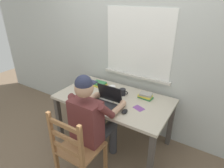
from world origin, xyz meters
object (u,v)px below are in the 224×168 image
object	(u,v)px
desk	(114,103)
wooden_chair	(77,150)
coffee_mug_dark	(88,81)
coffee_mug_spare	(123,92)
book_stack_main	(146,96)
laptop	(106,101)
book_stack_side	(99,84)
coffee_mug_white	(112,89)
seated_person	(92,119)
computer_mouse	(125,111)
landscape_photo_print	(139,108)

from	to	relation	value
desk	wooden_chair	world-z (taller)	wooden_chair
coffee_mug_dark	coffee_mug_spare	bearing A→B (deg)	-2.79
coffee_mug_spare	book_stack_main	distance (m)	0.31
desk	coffee_mug_spare	world-z (taller)	coffee_mug_spare
laptop	book_stack_side	bearing A→B (deg)	134.15
coffee_mug_white	book_stack_main	distance (m)	0.45
coffee_mug_white	coffee_mug_dark	xyz separation A→B (m)	(-0.46, 0.05, -0.00)
desk	seated_person	xyz separation A→B (m)	(0.02, -0.48, 0.06)
laptop	coffee_mug_white	world-z (taller)	laptop
computer_mouse	desk	bearing A→B (deg)	141.49
wooden_chair	book_stack_side	world-z (taller)	wooden_chair
book_stack_main	landscape_photo_print	xyz separation A→B (m)	(0.03, -0.26, -0.03)
laptop	wooden_chair	bearing A→B (deg)	-89.76
desk	book_stack_main	size ratio (longest dim) A/B	7.85
wooden_chair	coffee_mug_dark	world-z (taller)	wooden_chair
wooden_chair	coffee_mug_white	distance (m)	0.93
coffee_mug_dark	book_stack_main	xyz separation A→B (m)	(0.91, 0.05, -0.01)
computer_mouse	book_stack_main	world-z (taller)	book_stack_main
computer_mouse	coffee_mug_spare	distance (m)	0.42
landscape_photo_print	coffee_mug_spare	bearing A→B (deg)	170.56
coffee_mug_white	coffee_mug_spare	size ratio (longest dim) A/B	0.99
coffee_mug_spare	book_stack_main	xyz separation A→B (m)	(0.29, 0.08, -0.01)
desk	coffee_mug_dark	xyz separation A→B (m)	(-0.55, 0.16, 0.13)
seated_person	coffee_mug_white	world-z (taller)	seated_person
coffee_mug_dark	book_stack_side	size ratio (longest dim) A/B	0.56
coffee_mug_spare	coffee_mug_dark	bearing A→B (deg)	177.21
book_stack_main	landscape_photo_print	world-z (taller)	book_stack_main
laptop	landscape_photo_print	world-z (taller)	laptop
desk	wooden_chair	distance (m)	0.78
wooden_chair	book_stack_main	distance (m)	1.07
wooden_chair	seated_person	bearing A→B (deg)	90.00
desk	landscape_photo_print	bearing A→B (deg)	-8.60
computer_mouse	book_stack_main	size ratio (longest dim) A/B	0.53
book_stack_main	desk	bearing A→B (deg)	-149.99
wooden_chair	book_stack_side	xyz separation A→B (m)	(-0.39, 0.96, 0.28)
desk	coffee_mug_white	xyz separation A→B (m)	(-0.09, 0.11, 0.14)
coffee_mug_dark	landscape_photo_print	distance (m)	0.96
coffee_mug_dark	book_stack_main	bearing A→B (deg)	3.16
desk	seated_person	size ratio (longest dim) A/B	1.18
book_stack_side	coffee_mug_white	bearing A→B (deg)	-16.77
wooden_chair	book_stack_main	bearing A→B (deg)	70.83
desk	laptop	bearing A→B (deg)	-85.06
book_stack_main	book_stack_side	world-z (taller)	book_stack_main
laptop	book_stack_side	world-z (taller)	laptop
coffee_mug_dark	coffee_mug_spare	xyz separation A→B (m)	(0.61, -0.03, -0.00)
book_stack_side	coffee_mug_dark	bearing A→B (deg)	-168.44
book_stack_side	desk	bearing A→B (deg)	-27.73
laptop	computer_mouse	xyz separation A→B (m)	(0.27, -0.02, -0.04)
laptop	computer_mouse	size ratio (longest dim) A/B	3.30
desk	seated_person	world-z (taller)	seated_person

